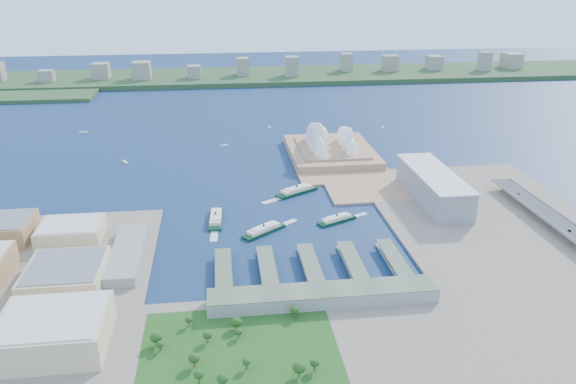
{
  "coord_description": "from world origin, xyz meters",
  "views": [
    {
      "loc": [
        -68.03,
        -547.34,
        271.89
      ],
      "look_at": [
        12.93,
        90.18,
        18.0
      ],
      "focal_mm": 35.0,
      "sensor_mm": 36.0,
      "label": 1
    }
  ],
  "objects": [
    {
      "name": "peninsula",
      "position": [
        107.5,
        260.0,
        1.5
      ],
      "size": [
        135.0,
        220.0,
        3.0
      ],
      "primitive_type": "cube",
      "color": "#A97C5C",
      "rests_on": "ground"
    },
    {
      "name": "boat_e",
      "position": [
        24.82,
        462.09,
        1.49
      ],
      "size": [
        8.32,
        12.68,
        2.98
      ],
      "primitive_type": null,
      "rotation": [
        0.0,
        0.0,
        0.4
      ],
      "color": "white",
      "rests_on": "ground"
    },
    {
      "name": "terminal_building",
      "position": [
        15.0,
        -135.0,
        9.0
      ],
      "size": [
        200.0,
        28.0,
        12.0
      ],
      "primitive_type": "cube",
      "color": "gray",
      "rests_on": "south_land"
    },
    {
      "name": "car_c",
      "position": [
        296.0,
        55.22,
        15.43
      ],
      "size": [
        1.63,
        4.02,
        1.17
      ],
      "primitive_type": "imported",
      "rotation": [
        0.0,
        0.0,
        3.14
      ],
      "color": "slate",
      "rests_on": "expressway"
    },
    {
      "name": "opera_house",
      "position": [
        105.0,
        280.0,
        32.0
      ],
      "size": [
        134.0,
        180.0,
        58.0
      ],
      "primitive_type": null,
      "color": "white",
      "rests_on": "peninsula"
    },
    {
      "name": "toaster_building",
      "position": [
        195.0,
        80.0,
        20.5
      ],
      "size": [
        45.0,
        155.0,
        35.0
      ],
      "primitive_type": "cube",
      "color": "gray",
      "rests_on": "east_land"
    },
    {
      "name": "park",
      "position": [
        -60.0,
        -190.0,
        11.0
      ],
      "size": [
        150.0,
        110.0,
        16.0
      ],
      "primitive_type": null,
      "color": "#194714",
      "rests_on": "south_land"
    },
    {
      "name": "south_land",
      "position": [
        0.0,
        -210.0,
        1.5
      ],
      "size": [
        720.0,
        180.0,
        3.0
      ],
      "primitive_type": "cube",
      "color": "gray",
      "rests_on": "ground"
    },
    {
      "name": "far_skyline",
      "position": [
        0.0,
        960.0,
        39.5
      ],
      "size": [
        1900.0,
        140.0,
        55.0
      ],
      "primitive_type": null,
      "color": "gray",
      "rests_on": "far_shore"
    },
    {
      "name": "ferry_d",
      "position": [
        63.14,
        35.3,
        4.65
      ],
      "size": [
        49.62,
        32.96,
        9.29
      ],
      "primitive_type": null,
      "rotation": [
        0.0,
        0.0,
        2.03
      ],
      "color": "#0C331C",
      "rests_on": "ground"
    },
    {
      "name": "ground",
      "position": [
        0.0,
        0.0,
        0.0
      ],
      "size": [
        3000.0,
        3000.0,
        0.0
      ],
      "primitive_type": "plane",
      "color": "#10264B",
      "rests_on": "ground"
    },
    {
      "name": "west_land",
      "position": [
        -250.0,
        -105.0,
        1.5
      ],
      "size": [
        220.0,
        390.0,
        3.0
      ],
      "primitive_type": "cube",
      "color": "gray",
      "rests_on": "ground"
    },
    {
      "name": "car_b",
      "position": [
        296.0,
        -51.58,
        15.54
      ],
      "size": [
        1.47,
        4.21,
        1.39
      ],
      "primitive_type": "imported",
      "rotation": [
        0.0,
        0.0,
        3.14
      ],
      "color": "slate",
      "rests_on": "expressway"
    },
    {
      "name": "ferry_b",
      "position": [
        29.72,
        129.82,
        5.66
      ],
      "size": [
        59.13,
        44.12,
        11.33
      ],
      "primitive_type": null,
      "rotation": [
        0.0,
        0.0,
        -1.03
      ],
      "color": "#0C331C",
      "rests_on": "ground"
    },
    {
      "name": "ferry_a",
      "position": [
        -76.5,
        55.16,
        5.51
      ],
      "size": [
        17.94,
        59.0,
        11.02
      ],
      "primitive_type": null,
      "rotation": [
        0.0,
        0.0,
        -0.05
      ],
      "color": "#0C331C",
      "rests_on": "ground"
    },
    {
      "name": "boat_d",
      "position": [
        -310.52,
        470.92,
        1.34
      ],
      "size": [
        16.31,
        6.51,
        2.69
      ],
      "primitive_type": null,
      "rotation": [
        0.0,
        0.0,
        1.77
      ],
      "color": "white",
      "rests_on": "ground"
    },
    {
      "name": "boat_c",
      "position": [
        234.15,
        433.79,
        1.29
      ],
      "size": [
        3.96,
        11.65,
        2.58
      ],
      "primitive_type": null,
      "rotation": [
        0.0,
        0.0,
        3.19
      ],
      "color": "white",
      "rests_on": "ground"
    },
    {
      "name": "ferry_c",
      "position": [
        -23.63,
        16.38,
        5.21
      ],
      "size": [
        52.18,
        44.68,
        10.41
      ],
      "primitive_type": null,
      "rotation": [
        0.0,
        0.0,
        2.23
      ],
      "color": "#0C331C",
      "rests_on": "ground"
    },
    {
      "name": "far_shore",
      "position": [
        0.0,
        980.0,
        6.0
      ],
      "size": [
        2200.0,
        260.0,
        12.0
      ],
      "primitive_type": "cube",
      "color": "#2D4926",
      "rests_on": "ground"
    },
    {
      "name": "west_buildings",
      "position": [
        -250.0,
        -70.0,
        16.5
      ],
      "size": [
        200.0,
        280.0,
        27.0
      ],
      "primitive_type": null,
      "color": "#9C794E",
      "rests_on": "west_land"
    },
    {
      "name": "boat_a",
      "position": [
        -211.97,
        287.96,
        1.48
      ],
      "size": [
        10.8,
        15.32,
        2.97
      ],
      "primitive_type": null,
      "rotation": [
        0.0,
        0.0,
        0.5
      ],
      "color": "white",
      "rests_on": "ground"
    },
    {
      "name": "ferry_wharves",
      "position": [
        14.0,
        -75.0,
        4.65
      ],
      "size": [
        184.0,
        90.0,
        9.3
      ],
      "primitive_type": null,
      "color": "#505D46",
      "rests_on": "ground"
    },
    {
      "name": "east_land",
      "position": [
        240.0,
        -50.0,
        1.5
      ],
      "size": [
        240.0,
        500.0,
        3.0
      ],
      "primitive_type": "cube",
      "color": "gray",
      "rests_on": "ground"
    },
    {
      "name": "boat_b",
      "position": [
        -60.86,
        355.74,
        1.55
      ],
      "size": [
        12.07,
        6.55,
        3.09
      ],
      "primitive_type": null,
      "rotation": [
        0.0,
        0.0,
        1.8
      ],
      "color": "white",
      "rests_on": "ground"
    }
  ]
}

